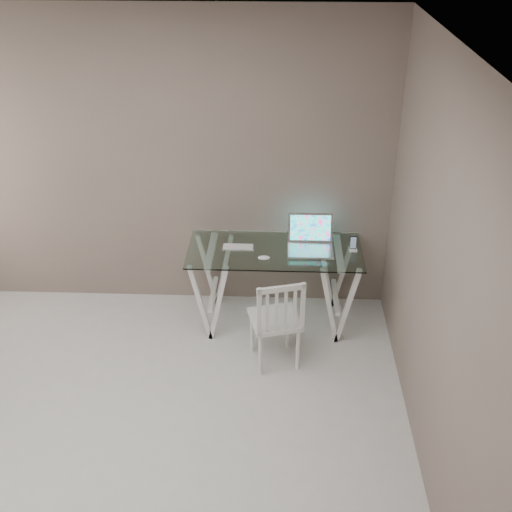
{
  "coord_description": "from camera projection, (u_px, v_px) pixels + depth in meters",
  "views": [
    {
      "loc": [
        1.01,
        -2.99,
        3.41
      ],
      "look_at": [
        0.82,
        1.55,
        0.85
      ],
      "focal_mm": 45.0,
      "sensor_mm": 36.0,
      "label": 1
    }
  ],
  "objects": [
    {
      "name": "chair",
      "position": [
        277.0,
        319.0,
        5.11
      ],
      "size": [
        0.47,
        0.47,
        0.84
      ],
      "rotation": [
        0.0,
        0.0,
        0.26
      ],
      "color": "silver",
      "rests_on": "ground"
    },
    {
      "name": "mouse",
      "position": [
        264.0,
        258.0,
        5.37
      ],
      "size": [
        0.1,
        0.06,
        0.03
      ],
      "primitive_type": "ellipsoid",
      "color": "white",
      "rests_on": "desk"
    },
    {
      "name": "phone_dock",
      "position": [
        353.0,
        247.0,
        5.5
      ],
      "size": [
        0.07,
        0.07,
        0.13
      ],
      "color": "white",
      "rests_on": "desk"
    },
    {
      "name": "room",
      "position": [
        82.0,
        252.0,
        3.49
      ],
      "size": [
        4.5,
        4.52,
        2.71
      ],
      "color": "beige",
      "rests_on": "ground"
    },
    {
      "name": "laptop",
      "position": [
        310.0,
        241.0,
        5.53
      ],
      "size": [
        0.39,
        0.35,
        0.27
      ],
      "color": "#B6B6BA",
      "rests_on": "desk"
    },
    {
      "name": "desk",
      "position": [
        274.0,
        286.0,
        5.7
      ],
      "size": [
        1.5,
        0.7,
        0.75
      ],
      "color": "silver",
      "rests_on": "ground"
    },
    {
      "name": "keyboard",
      "position": [
        238.0,
        247.0,
        5.56
      ],
      "size": [
        0.28,
        0.12,
        0.01
      ],
      "primitive_type": "cube",
      "color": "silver",
      "rests_on": "desk"
    }
  ]
}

